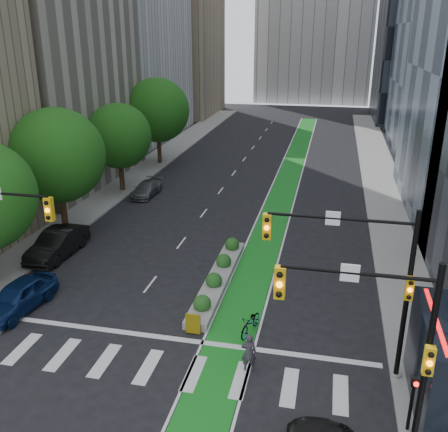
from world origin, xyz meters
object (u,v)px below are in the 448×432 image
at_px(median_planter, 218,277).
at_px(parked_car_left_far, 146,189).
at_px(pedestrian_far, 448,329).
at_px(cyclist, 249,352).
at_px(parked_car_left_mid, 57,244).
at_px(parked_car_left_near, 19,296).
at_px(bicycle, 251,323).

distance_m(median_planter, parked_car_left_far, 17.18).
relative_size(parked_car_left_far, pedestrian_far, 2.31).
distance_m(cyclist, parked_car_left_mid, 16.19).
distance_m(parked_car_left_far, pedestrian_far, 27.83).
bearing_deg(parked_car_left_near, parked_car_left_far, 98.74).
xyz_separation_m(bicycle, pedestrian_far, (8.75, 0.52, 0.54)).
bearing_deg(parked_car_left_mid, median_planter, -5.37).
height_order(cyclist, parked_car_left_far, cyclist).
bearing_deg(parked_car_left_mid, parked_car_left_near, -75.40).
relative_size(cyclist, parked_car_left_near, 0.39).
distance_m(median_planter, parked_car_left_mid, 10.79).
bearing_deg(bicycle, parked_car_left_mid, 170.83).
relative_size(parked_car_left_near, parked_car_left_mid, 0.89).
xyz_separation_m(bicycle, cyclist, (0.38, -2.78, 0.36)).
relative_size(parked_car_left_near, parked_car_left_far, 1.08).
xyz_separation_m(parked_car_left_near, parked_car_left_far, (-0.42, 19.25, -0.16)).
height_order(bicycle, cyclist, cyclist).
bearing_deg(cyclist, pedestrian_far, -170.01).
distance_m(median_planter, cyclist, 7.93).
height_order(parked_car_left_near, parked_car_left_mid, parked_car_left_mid).
distance_m(cyclist, parked_car_left_near, 12.45).
xyz_separation_m(parked_car_left_near, parked_car_left_mid, (-1.46, 6.35, 0.07)).
bearing_deg(parked_car_left_far, bicycle, -55.35).
bearing_deg(parked_car_left_far, cyclist, -58.12).
bearing_deg(parked_car_left_mid, bicycle, -22.10).
xyz_separation_m(bicycle, parked_car_left_mid, (-13.32, 5.85, 0.33)).
distance_m(bicycle, parked_car_left_far, 22.41).
distance_m(cyclist, parked_car_left_far, 24.98).
height_order(bicycle, parked_car_left_mid, parked_car_left_mid).
height_order(bicycle, pedestrian_far, pedestrian_far).
bearing_deg(cyclist, median_planter, -79.25).
relative_size(median_planter, parked_car_left_mid, 1.99).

